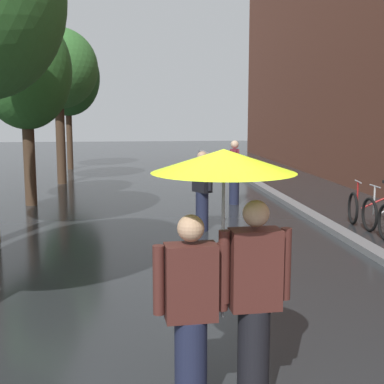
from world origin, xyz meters
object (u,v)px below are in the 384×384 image
(street_tree_3, at_px, (58,69))
(street_tree_4, at_px, (67,78))
(pedestrian_walking_far, at_px, (234,172))
(parked_bicycle_7, at_px, (377,207))
(pedestrian_walking_midground, at_px, (202,191))
(street_tree_2, at_px, (25,72))
(couple_under_umbrella, at_px, (224,242))

(street_tree_3, xyz_separation_m, street_tree_4, (-0.25, 4.63, 0.01))
(street_tree_3, bearing_deg, pedestrian_walking_far, -42.11)
(parked_bicycle_7, bearing_deg, pedestrian_walking_midground, -177.62)
(street_tree_2, relative_size, parked_bicycle_7, 4.18)
(couple_under_umbrella, relative_size, pedestrian_walking_far, 1.28)
(street_tree_3, height_order, parked_bicycle_7, street_tree_3)
(street_tree_2, relative_size, street_tree_3, 0.96)
(street_tree_4, relative_size, pedestrian_walking_far, 3.21)
(street_tree_2, xyz_separation_m, street_tree_4, (0.01, 8.71, 0.38))
(street_tree_2, height_order, street_tree_3, street_tree_3)
(street_tree_2, xyz_separation_m, pedestrian_walking_midground, (4.03, -3.43, -2.57))
(street_tree_3, bearing_deg, pedestrian_walking_midground, -63.34)
(street_tree_2, xyz_separation_m, parked_bicycle_7, (7.84, -3.27, -3.02))
(street_tree_3, relative_size, pedestrian_walking_far, 3.06)
(street_tree_3, relative_size, street_tree_4, 0.95)
(street_tree_2, height_order, pedestrian_walking_far, street_tree_2)
(street_tree_3, distance_m, couple_under_umbrella, 14.61)
(couple_under_umbrella, bearing_deg, street_tree_3, 102.34)
(street_tree_2, relative_size, street_tree_4, 0.91)
(parked_bicycle_7, bearing_deg, street_tree_3, 135.90)
(parked_bicycle_7, height_order, pedestrian_walking_midground, pedestrian_walking_midground)
(parked_bicycle_7, relative_size, pedestrian_walking_midground, 0.72)
(street_tree_4, height_order, pedestrian_walking_far, street_tree_4)
(couple_under_umbrella, distance_m, pedestrian_walking_far, 9.77)
(street_tree_2, bearing_deg, pedestrian_walking_midground, -40.36)
(street_tree_4, bearing_deg, pedestrian_walking_far, -60.15)
(pedestrian_walking_midground, xyz_separation_m, pedestrian_walking_far, (1.23, 2.98, 0.03))
(street_tree_2, distance_m, pedestrian_walking_midground, 5.88)
(street_tree_2, bearing_deg, pedestrian_walking_far, -4.82)
(street_tree_4, distance_m, couple_under_umbrella, 19.16)
(pedestrian_walking_midground, bearing_deg, pedestrian_walking_far, 67.51)
(street_tree_3, bearing_deg, street_tree_2, -93.68)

